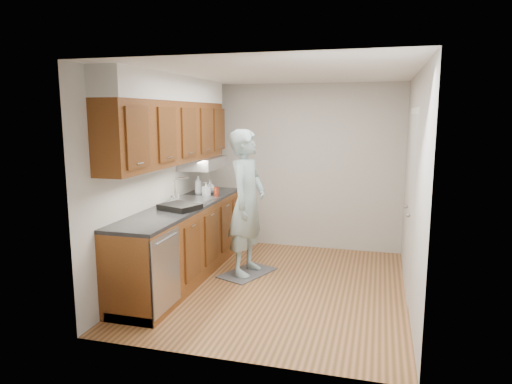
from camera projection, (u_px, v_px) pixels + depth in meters
The scene contains 15 objects.
floor at pixel (277, 286), 5.50m from camera, with size 3.50×3.50×0.00m, color #A4673E.
ceiling at pixel (278, 73), 5.08m from camera, with size 3.50×3.50×0.00m, color white.
wall_left at pixel (160, 179), 5.68m from camera, with size 0.02×3.50×2.50m, color #B4B1A9.
wall_right at pixel (413, 189), 4.90m from camera, with size 0.02×3.50×2.50m, color #B4B1A9.
wall_back at pixel (302, 167), 6.96m from camera, with size 3.00×0.02×2.50m, color #B4B1A9.
counter at pixel (184, 240), 5.73m from camera, with size 0.64×2.80×1.30m.
upper_cabinets at pixel (172, 122), 5.56m from camera, with size 0.47×2.80×1.21m.
closet_door at pixel (409, 204), 5.23m from camera, with size 0.02×1.22×2.05m, color silver.
floor_mat at pixel (247, 273), 5.94m from camera, with size 0.44×0.75×0.01m, color #5F5F61.
person at pixel (247, 193), 5.76m from camera, with size 0.74×0.49×2.10m, color #8FAAAE.
soap_bottle_a at pixel (198, 184), 6.39m from camera, with size 0.10×0.10×0.27m, color silver.
soap_bottle_b at pixel (206, 189), 6.25m from camera, with size 0.09×0.09×0.19m, color silver.
soap_bottle_c at pixel (210, 187), 6.46m from camera, with size 0.14×0.14×0.19m, color silver.
soda_can at pixel (216, 191), 6.25m from camera, with size 0.07×0.07×0.12m, color #BF3B20.
dish_rack at pixel (180, 207), 5.36m from camera, with size 0.42×0.35×0.07m, color black.
Camera 1 is at (1.14, -5.11, 2.05)m, focal length 32.00 mm.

